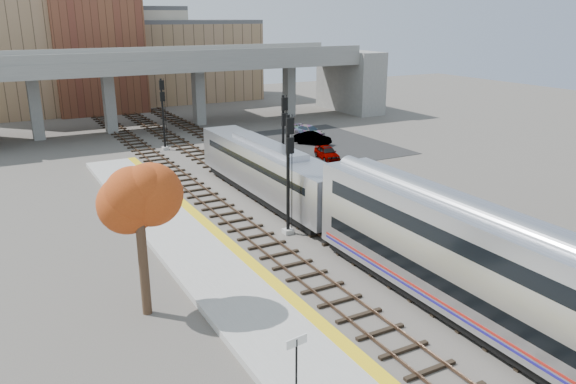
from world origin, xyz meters
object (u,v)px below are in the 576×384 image
signal_mast_mid (284,143)px  car_b (313,138)px  signal_mast_far (163,115)px  car_c (309,131)px  car_a (327,153)px  locomotive (268,170)px  tree (139,209)px  signal_mast_near (289,175)px  coach (516,285)px

signal_mast_mid → car_b: bearing=51.2°
car_b → signal_mast_far: bearing=123.8°
signal_mast_mid → car_c: 21.17m
car_a → car_c: (4.00, 10.07, -0.04)m
locomotive → car_c: (14.38, 18.11, -1.63)m
signal_mast_far → tree: 33.90m
signal_mast_mid → car_c: signal_mast_mid is taller
tree → car_c: bearing=48.7°
signal_mast_mid → signal_mast_far: size_ratio=1.04×
car_b → car_c: bearing=27.3°
locomotive → car_a: bearing=37.8°
signal_mast_near → tree: 12.03m
signal_mast_mid → tree: bearing=-136.6°
locomotive → tree: 18.15m
signal_mast_near → signal_mast_mid: 9.27m
locomotive → coach: coach is taller
tree → locomotive: bearing=45.0°
car_b → car_c: car_b is taller
car_b → car_c: (1.85, 3.79, -0.05)m
coach → car_c: (14.38, 40.72, -2.15)m
signal_mast_far → car_b: (14.63, -5.18, -2.95)m
coach → signal_mast_mid: bearing=85.2°
signal_mast_far → car_c: 16.81m
signal_mast_near → signal_mast_mid: signal_mast_near is taller
coach → locomotive: bearing=90.0°
signal_mast_mid → locomotive: bearing=-148.4°
signal_mast_near → car_c: (16.48, 25.19, -3.25)m
car_b → car_a: bearing=-145.6°
signal_mast_near → tree: size_ratio=1.10×
signal_mast_far → car_c: size_ratio=1.73×
signal_mast_far → tree: (-10.58, -32.17, 1.52)m
signal_mast_mid → tree: 20.26m
signal_mast_near → car_c: signal_mast_near is taller
signal_mast_near → tree: (-10.58, -5.59, 1.27)m
coach → car_b: coach is taller
coach → tree: size_ratio=3.59×
signal_mast_near → car_c: 30.28m
signal_mast_mid → car_b: size_ratio=1.89×
car_a → car_c: car_a is taller
car_a → coach: bearing=-97.4°
signal_mast_near → car_b: bearing=55.6°
signal_mast_far → car_c: bearing=-4.8°
locomotive → coach: (-0.00, -22.61, 0.52)m
car_c → car_b: bearing=-130.3°
car_a → car_c: size_ratio=0.91×
signal_mast_far → tree: signal_mast_far is taller
signal_mast_mid → car_a: size_ratio=1.97×
locomotive → coach: 22.61m
car_b → locomotive: bearing=-167.9°
coach → signal_mast_far: signal_mast_far is taller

